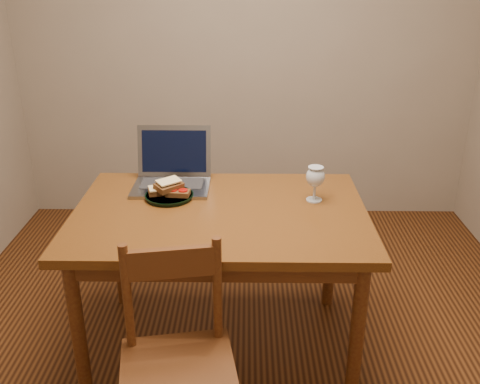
{
  "coord_description": "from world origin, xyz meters",
  "views": [
    {
      "loc": [
        0.01,
        -2.13,
        1.74
      ],
      "look_at": [
        -0.02,
        0.08,
        0.8
      ],
      "focal_mm": 40.0,
      "sensor_mm": 36.0,
      "label": 1
    }
  ],
  "objects_px": {
    "milk_glass": "(315,184)",
    "laptop": "(173,170)",
    "plate": "(169,196)",
    "chair": "(177,355)",
    "table": "(220,227)"
  },
  "relations": [
    {
      "from": "milk_glass",
      "to": "chair",
      "type": "bearing_deg",
      "value": -126.68
    },
    {
      "from": "chair",
      "to": "laptop",
      "type": "bearing_deg",
      "value": 87.44
    },
    {
      "from": "milk_glass",
      "to": "table",
      "type": "bearing_deg",
      "value": -165.49
    },
    {
      "from": "table",
      "to": "laptop",
      "type": "distance_m",
      "value": 0.43
    },
    {
      "from": "laptop",
      "to": "table",
      "type": "bearing_deg",
      "value": -51.34
    },
    {
      "from": "table",
      "to": "chair",
      "type": "distance_m",
      "value": 0.67
    },
    {
      "from": "plate",
      "to": "milk_glass",
      "type": "height_order",
      "value": "milk_glass"
    },
    {
      "from": "milk_glass",
      "to": "laptop",
      "type": "height_order",
      "value": "laptop"
    },
    {
      "from": "milk_glass",
      "to": "laptop",
      "type": "distance_m",
      "value": 0.71
    },
    {
      "from": "milk_glass",
      "to": "laptop",
      "type": "relative_size",
      "value": 0.45
    },
    {
      "from": "plate",
      "to": "milk_glass",
      "type": "bearing_deg",
      "value": -1.43
    },
    {
      "from": "chair",
      "to": "milk_glass",
      "type": "bearing_deg",
      "value": 43.43
    },
    {
      "from": "table",
      "to": "chair",
      "type": "height_order",
      "value": "chair"
    },
    {
      "from": "table",
      "to": "chair",
      "type": "xyz_separation_m",
      "value": [
        -0.13,
        -0.63,
        -0.19
      ]
    },
    {
      "from": "chair",
      "to": "laptop",
      "type": "height_order",
      "value": "laptop"
    }
  ]
}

